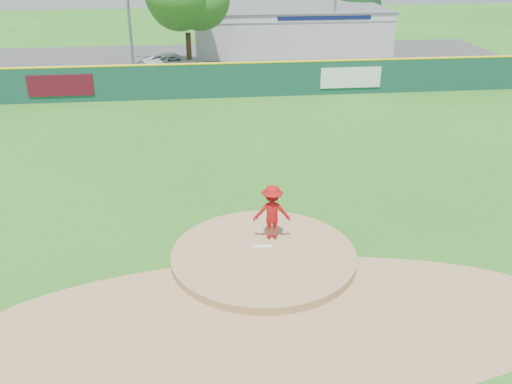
{
  "coord_description": "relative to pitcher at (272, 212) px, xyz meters",
  "views": [
    {
      "loc": [
        -1.86,
        -14.45,
        8.97
      ],
      "look_at": [
        0.0,
        2.0,
        1.3
      ],
      "focal_mm": 40.0,
      "sensor_mm": 36.0,
      "label": 1
    }
  ],
  "objects": [
    {
      "name": "van",
      "position": [
        -3.38,
        24.37,
        -0.51
      ],
      "size": [
        4.72,
        3.29,
        1.2
      ],
      "primitive_type": "imported",
      "rotation": [
        0.0,
        0.0,
        1.91
      ],
      "color": "silver",
      "rests_on": "parking_lot"
    },
    {
      "name": "pitcher",
      "position": [
        0.0,
        0.0,
        0.0
      ],
      "size": [
        1.19,
        0.76,
        1.75
      ],
      "primitive_type": "imported",
      "rotation": [
        0.0,
        0.0,
        3.04
      ],
      "color": "#A90E10",
      "rests_on": "pitchers_mound"
    },
    {
      "name": "fence_banners",
      "position": [
        -1.26,
        17.06,
        -0.13
      ],
      "size": [
        20.22,
        0.04,
        1.2
      ],
      "color": "#580C1B",
      "rests_on": "ground"
    },
    {
      "name": "parking_lot",
      "position": [
        -0.36,
        26.14,
        -1.12
      ],
      "size": [
        44.0,
        16.0,
        0.02
      ],
      "primitive_type": "cube",
      "color": "#38383A",
      "rests_on": "ground"
    },
    {
      "name": "outfield_fence",
      "position": [
        -0.36,
        17.14,
        -0.04
      ],
      "size": [
        40.0,
        0.14,
        2.07
      ],
      "color": "#144338",
      "rests_on": "ground"
    },
    {
      "name": "pitching_rubber",
      "position": [
        -0.36,
        -0.56,
        -0.86
      ],
      "size": [
        0.6,
        0.15,
        0.04
      ],
      "primitive_type": "cube",
      "color": "white",
      "rests_on": "pitchers_mound"
    },
    {
      "name": "ground",
      "position": [
        -0.36,
        -0.86,
        -1.13
      ],
      "size": [
        120.0,
        120.0,
        0.0
      ],
      "primitive_type": "plane",
      "color": "#286B19",
      "rests_on": "ground"
    },
    {
      "name": "pool_building_grp",
      "position": [
        5.64,
        31.13,
        0.54
      ],
      "size": [
        15.2,
        8.2,
        3.31
      ],
      "color": "silver",
      "rests_on": "ground"
    },
    {
      "name": "infield_dirt_arc",
      "position": [
        -0.36,
        -3.86,
        -1.12
      ],
      "size": [
        15.4,
        15.4,
        0.01
      ],
      "primitive_type": "cylinder",
      "color": "#9E774C",
      "rests_on": "ground"
    },
    {
      "name": "deciduous_tree",
      "position": [
        -2.36,
        24.14,
        3.43
      ],
      "size": [
        5.6,
        5.6,
        7.36
      ],
      "color": "#382314",
      "rests_on": "ground"
    },
    {
      "name": "pitchers_mound",
      "position": [
        -0.36,
        -0.86,
        -1.13
      ],
      "size": [
        5.5,
        5.5,
        0.5
      ],
      "primitive_type": "cylinder",
      "color": "#9E774C",
      "rests_on": "ground"
    }
  ]
}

